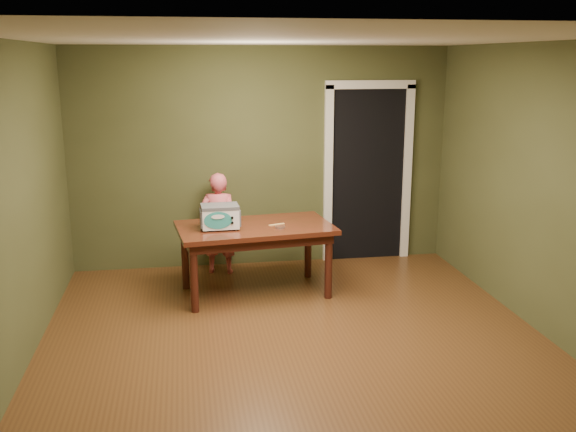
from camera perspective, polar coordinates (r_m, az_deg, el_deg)
The scene contains 8 objects.
floor at distance 5.66m, azimuth 1.03°, elevation -11.84°, with size 5.00×5.00×0.00m, color #563418.
room_shell at distance 5.15m, azimuth 1.11°, elevation 5.53°, with size 4.52×5.02×2.61m.
doorway at distance 8.23m, azimuth 6.51°, elevation 3.98°, with size 1.10×0.66×2.25m.
dining_table at distance 6.75m, azimuth -2.95°, elevation -1.66°, with size 1.69×1.08×0.75m.
toy_oven at distance 6.59m, azimuth -6.08°, elevation 0.01°, with size 0.41×0.29×0.25m.
baking_pan at distance 6.61m, azimuth -0.71°, elevation -0.98°, with size 0.10×0.10×0.02m.
spatula at distance 6.74m, azimuth -1.02°, elevation -0.76°, with size 0.18×0.03×0.01m, color #F3C26A.
child at distance 7.46m, azimuth -6.17°, elevation -0.65°, with size 0.43×0.29×1.19m, color #E85F6D.
Camera 1 is at (-0.93, -5.01, 2.45)m, focal length 40.00 mm.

